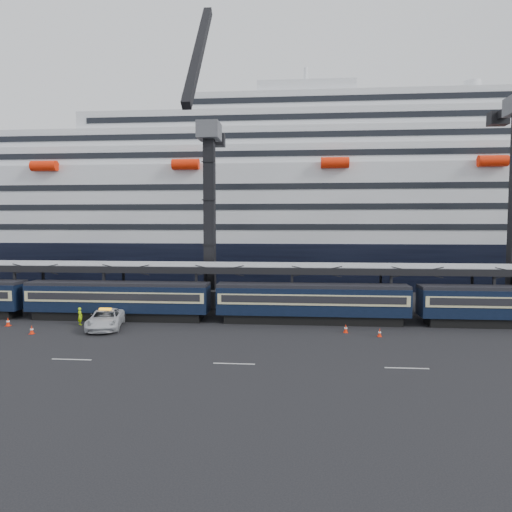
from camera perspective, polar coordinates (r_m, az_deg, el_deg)
The scene contains 11 objects.
ground at distance 38.14m, azimuth 19.89°, elevation -11.30°, with size 260.00×260.00×0.00m, color black.
train at distance 46.44m, azimuth 11.15°, elevation -5.63°, with size 133.05×3.00×4.05m.
canopy at distance 50.68m, azimuth 15.93°, elevation -1.42°, with size 130.00×6.25×5.53m.
cruise_ship at distance 82.00m, azimuth 10.97°, elevation 5.63°, with size 214.09×28.84×34.00m.
crane_dark_near at distance 55.10m, azimuth -5.90°, elevation 6.08°, with size 4.50×17.75×35.08m.
pickup_truck at distance 46.04m, azimuth -18.30°, elevation -7.49°, with size 2.97×6.44×1.79m, color silver.
worker at distance 48.41m, azimuth -21.14°, elevation -7.03°, with size 0.63×0.42×1.74m, color #C0FF0D.
traffic_cone_a at distance 46.34m, azimuth -26.24°, elevation -8.25°, with size 0.40×0.40×0.81m.
traffic_cone_b at distance 50.93m, azimuth -28.59°, elevation -7.22°, with size 0.43×0.43×0.86m.
traffic_cone_c at distance 42.97m, azimuth 11.15°, elevation -8.87°, with size 0.40×0.40×0.80m.
traffic_cone_d at distance 42.17m, azimuth 15.19°, elevation -9.22°, with size 0.36×0.36×0.73m.
Camera 1 is at (-9.76, -35.51, 9.91)m, focal length 32.00 mm.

